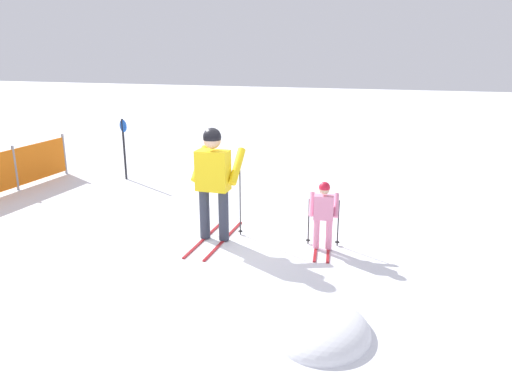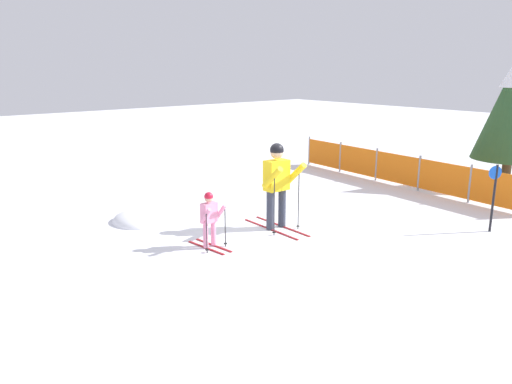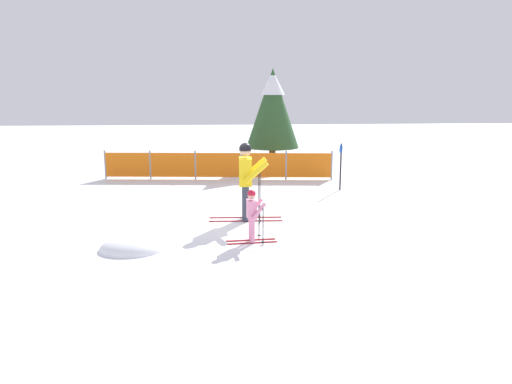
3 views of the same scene
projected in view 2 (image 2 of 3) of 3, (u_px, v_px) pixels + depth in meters
The scene contains 6 objects.
ground_plane at pixel (278, 222), 11.09m from camera, with size 60.00×60.00×0.00m, color white.
skier_adult at pixel (277, 178), 10.41m from camera, with size 1.74×0.78×1.84m.
skier_child at pixel (210, 216), 9.41m from camera, with size 1.04×0.53×1.09m.
safety_fence at pixel (397, 169), 14.41m from camera, with size 7.75×0.72×0.99m.
trail_marker at pixel (494, 191), 10.26m from camera, with size 0.16×0.25×1.43m.
snow_mound at pixel (138, 222), 11.12m from camera, with size 1.27×1.08×0.51m, color white.
Camera 2 is at (7.82, -7.15, 3.38)m, focal length 35.00 mm.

